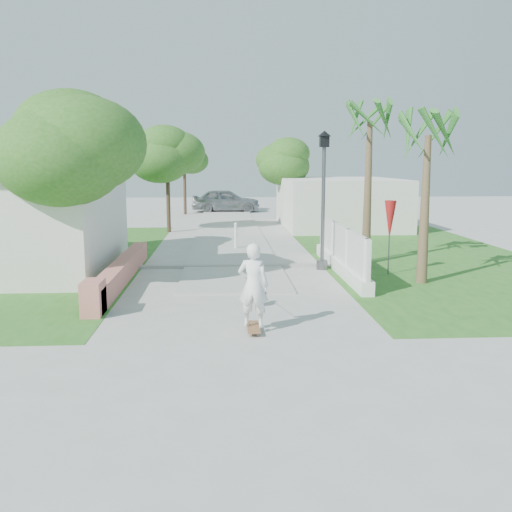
{
  "coord_description": "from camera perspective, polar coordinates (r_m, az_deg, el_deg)",
  "views": [
    {
      "loc": [
        -0.36,
        -12.63,
        3.44
      ],
      "look_at": [
        0.5,
        1.61,
        1.1
      ],
      "focal_mm": 40.0,
      "sensor_mm": 36.0,
      "label": 1
    }
  ],
  "objects": [
    {
      "name": "tree_left_near",
      "position": [
        16.15,
        -18.55,
        10.19
      ],
      "size": [
        3.6,
        3.6,
        5.28
      ],
      "color": "#4C3826",
      "rests_on": "ground"
    },
    {
      "name": "building_right",
      "position": [
        31.36,
        8.27,
        5.3
      ],
      "size": [
        6.0,
        8.0,
        2.6
      ],
      "primitive_type": "cube",
      "color": "silver",
      "rests_on": "ground"
    },
    {
      "name": "tree_path_right",
      "position": [
        32.81,
        2.82,
        9.4
      ],
      "size": [
        3.0,
        3.0,
        4.79
      ],
      "color": "#4C3826",
      "rests_on": "ground"
    },
    {
      "name": "grass_left",
      "position": [
        21.94,
        -21.04,
        -0.32
      ],
      "size": [
        8.0,
        20.0,
        0.01
      ],
      "primitive_type": "cube",
      "color": "#2A6620",
      "rests_on": "ground"
    },
    {
      "name": "lattice_fence",
      "position": [
        18.26,
        8.45,
        0.09
      ],
      "size": [
        0.35,
        7.0,
        1.5
      ],
      "color": "white",
      "rests_on": "ground"
    },
    {
      "name": "palm_far",
      "position": [
        19.79,
        11.3,
        12.16
      ],
      "size": [
        1.8,
        1.8,
        5.3
      ],
      "color": "brown",
      "rests_on": "ground"
    },
    {
      "name": "skateboarder",
      "position": [
        12.51,
        -0.37,
        -2.9
      ],
      "size": [
        0.72,
        2.82,
        1.85
      ],
      "rotation": [
        0.0,
        0.0,
        2.89
      ],
      "color": "#925C3A",
      "rests_on": "ground"
    },
    {
      "name": "tree_path_far",
      "position": [
        38.69,
        -7.17,
        9.8
      ],
      "size": [
        3.2,
        3.2,
        5.17
      ],
      "color": "#4C3826",
      "rests_on": "ground"
    },
    {
      "name": "grass_right",
      "position": [
        22.18,
        15.96,
        0.04
      ],
      "size": [
        8.0,
        20.0,
        0.01
      ],
      "primitive_type": "cube",
      "color": "#2A6620",
      "rests_on": "ground"
    },
    {
      "name": "parked_car",
      "position": [
        40.47,
        -3.03,
        5.58
      ],
      "size": [
        4.79,
        1.98,
        1.62
      ],
      "primitive_type": "imported",
      "rotation": [
        0.0,
        0.0,
        1.56
      ],
      "color": "#9CA0A4",
      "rests_on": "ground"
    },
    {
      "name": "street_lamp",
      "position": [
        18.45,
        6.75,
        6.1
      ],
      "size": [
        0.44,
        0.44,
        4.44
      ],
      "color": "#59595E",
      "rests_on": "ground"
    },
    {
      "name": "curb",
      "position": [
        18.94,
        -2.33,
        -1.01
      ],
      "size": [
        6.5,
        0.25,
        0.1
      ],
      "primitive_type": "cube",
      "color": "#999993",
      "rests_on": "ground"
    },
    {
      "name": "tree_left_mid",
      "position": [
        21.72,
        -17.33,
        9.04
      ],
      "size": [
        3.2,
        3.2,
        4.85
      ],
      "color": "#4C3826",
      "rests_on": "ground"
    },
    {
      "name": "patio_umbrella",
      "position": [
        17.98,
        13.25,
        3.46
      ],
      "size": [
        0.36,
        0.36,
        2.3
      ],
      "color": "#59595E",
      "rests_on": "ground"
    },
    {
      "name": "palm_near",
      "position": [
        16.86,
        16.81,
        10.67
      ],
      "size": [
        1.8,
        1.8,
        4.7
      ],
      "color": "brown",
      "rests_on": "ground"
    },
    {
      "name": "ground",
      "position": [
        13.1,
        -1.78,
        -5.92
      ],
      "size": [
        90.0,
        90.0,
        0.0
      ],
      "primitive_type": "plane",
      "color": "#B7B7B2",
      "rests_on": "ground"
    },
    {
      "name": "bollard",
      "position": [
        22.82,
        -2.04,
        2.11
      ],
      "size": [
        0.14,
        0.14,
        1.09
      ],
      "color": "white",
      "rests_on": "ground"
    },
    {
      "name": "dog",
      "position": [
        13.95,
        0.63,
        -4.18
      ],
      "size": [
        0.32,
        0.49,
        0.34
      ],
      "rotation": [
        0.0,
        0.0,
        -0.3
      ],
      "color": "white",
      "rests_on": "ground"
    },
    {
      "name": "tree_path_left",
      "position": [
        28.74,
        -8.84,
        9.96
      ],
      "size": [
        3.4,
        3.4,
        5.23
      ],
      "color": "#4C3826",
      "rests_on": "ground"
    },
    {
      "name": "path_strip",
      "position": [
        32.81,
        -2.83,
        3.34
      ],
      "size": [
        3.2,
        36.0,
        0.06
      ],
      "primitive_type": "cube",
      "color": "#B7B7B2",
      "rests_on": "ground"
    },
    {
      "name": "pink_wall",
      "position": [
        16.74,
        -13.52,
        -1.72
      ],
      "size": [
        0.45,
        8.2,
        0.8
      ],
      "color": "tan",
      "rests_on": "ground"
    }
  ]
}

